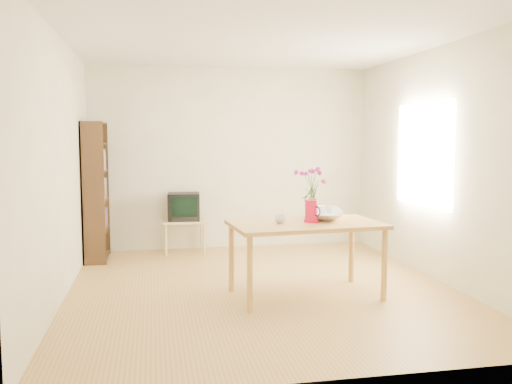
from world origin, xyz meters
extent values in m
plane|color=#A87D3B|center=(0.00, 0.00, 0.00)|extent=(4.50, 4.50, 0.00)
plane|color=white|center=(0.00, 0.00, 2.60)|extent=(4.50, 4.50, 0.00)
plane|color=beige|center=(0.00, 2.25, 1.30)|extent=(4.00, 0.00, 4.00)
plane|color=beige|center=(0.00, -2.25, 1.30)|extent=(4.00, 0.00, 4.00)
plane|color=beige|center=(-2.00, 0.00, 1.30)|extent=(0.00, 4.50, 4.50)
plane|color=beige|center=(2.00, 0.00, 1.30)|extent=(0.00, 4.50, 4.50)
plane|color=white|center=(1.98, 0.30, 1.40)|extent=(0.00, 1.30, 1.30)
cube|color=#BE8941|center=(0.38, -0.36, 0.73)|extent=(1.55, 0.97, 0.04)
cylinder|color=#BE8941|center=(-0.26, -0.78, 0.35)|extent=(0.06, 0.06, 0.71)
cylinder|color=#BE8941|center=(1.10, -0.66, 0.35)|extent=(0.06, 0.06, 0.71)
cylinder|color=#BE8941|center=(-0.33, -0.05, 0.35)|extent=(0.06, 0.06, 0.71)
cylinder|color=#BE8941|center=(1.03, 0.07, 0.35)|extent=(0.06, 0.06, 0.71)
cube|color=#D3B777|center=(-0.70, 1.97, 0.45)|extent=(0.60, 0.45, 0.03)
cylinder|color=#D3B777|center=(-0.96, 1.78, 0.22)|extent=(0.04, 0.04, 0.43)
cylinder|color=#D3B777|center=(-0.44, 1.78, 0.22)|extent=(0.04, 0.04, 0.43)
cylinder|color=#D3B777|center=(-0.96, 2.15, 0.22)|extent=(0.04, 0.04, 0.43)
cylinder|color=#D3B777|center=(-0.44, 2.15, 0.22)|extent=(0.04, 0.04, 0.43)
cube|color=#301E10|center=(-1.85, 1.41, 0.90)|extent=(0.28, 0.02, 1.80)
cube|color=#301E10|center=(-1.85, 2.09, 0.90)|extent=(0.28, 0.03, 1.80)
cube|color=#301E10|center=(-1.98, 1.75, 0.90)|extent=(0.02, 0.70, 1.80)
cube|color=#301E10|center=(-1.85, 1.75, 0.04)|extent=(0.27, 0.65, 0.02)
cube|color=#301E10|center=(-1.85, 1.75, 0.40)|extent=(0.27, 0.65, 0.02)
cube|color=#301E10|center=(-1.85, 1.75, 0.78)|extent=(0.27, 0.65, 0.02)
cube|color=#301E10|center=(-1.85, 1.75, 1.16)|extent=(0.27, 0.65, 0.02)
cube|color=#301E10|center=(-1.85, 1.75, 1.52)|extent=(0.27, 0.65, 0.02)
cube|color=#301E10|center=(-1.85, 1.75, 1.78)|extent=(0.27, 0.65, 0.02)
cylinder|color=red|center=(0.45, -0.34, 0.86)|extent=(0.13, 0.13, 0.22)
cylinder|color=red|center=(0.45, -0.34, 0.76)|extent=(0.15, 0.15, 0.02)
cylinder|color=red|center=(0.45, -0.34, 0.97)|extent=(0.14, 0.14, 0.01)
cone|color=red|center=(0.42, -0.39, 0.95)|extent=(0.07, 0.08, 0.06)
torus|color=black|center=(0.48, -0.27, 0.87)|extent=(0.06, 0.10, 0.10)
imported|color=white|center=(0.12, -0.35, 0.79)|extent=(0.15, 0.15, 0.09)
imported|color=white|center=(0.68, -0.08, 1.00)|extent=(0.62, 0.62, 0.49)
imported|color=white|center=(0.64, -0.08, 0.95)|extent=(0.10, 0.10, 0.07)
imported|color=white|center=(0.72, -0.06, 0.95)|extent=(0.08, 0.08, 0.07)
cube|color=black|center=(-0.70, 1.97, 0.65)|extent=(0.46, 0.42, 0.37)
cube|color=black|center=(-0.70, 2.04, 0.67)|extent=(0.32, 0.24, 0.26)
cube|color=black|center=(-0.70, 1.77, 0.67)|extent=(0.34, 0.04, 0.26)
camera|label=1|loc=(-1.11, -5.53, 1.59)|focal=38.00mm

